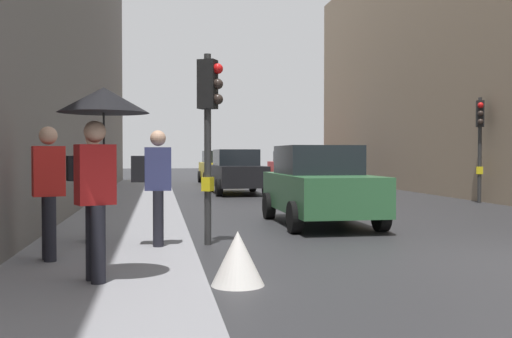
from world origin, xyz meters
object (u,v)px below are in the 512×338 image
at_px(traffic_light_near_right, 209,113).
at_px(car_red_sedan, 289,166).
at_px(car_green_estate, 319,185).
at_px(car_dark_suv, 237,172).
at_px(pedestrian_with_black_backpack, 90,179).
at_px(pedestrian_with_grey_backpack, 155,180).
at_px(traffic_light_mid_street, 480,130).
at_px(car_blue_van, 316,169).
at_px(pedestrian_in_red_jacket, 49,187).
at_px(car_yellow_taxi, 219,167).
at_px(warning_sign_triangle, 238,258).
at_px(pedestrian_with_umbrella, 101,129).

height_order(traffic_light_near_right, car_red_sedan, traffic_light_near_right).
bearing_deg(car_green_estate, car_red_sedan, 79.32).
relative_size(car_dark_suv, pedestrian_with_black_backpack, 2.41).
bearing_deg(pedestrian_with_grey_backpack, car_dark_suv, 77.70).
bearing_deg(car_dark_suv, traffic_light_mid_street, -39.10).
bearing_deg(car_blue_van, car_dark_suv, -134.09).
bearing_deg(pedestrian_in_red_jacket, car_yellow_taxi, 78.97).
height_order(car_dark_suv, car_green_estate, same).
bearing_deg(pedestrian_with_grey_backpack, car_red_sedan, 73.31).
relative_size(traffic_light_mid_street, pedestrian_with_grey_backpack, 1.91).
xyz_separation_m(car_red_sedan, pedestrian_with_grey_backpack, (-7.84, -26.16, 0.29)).
distance_m(car_green_estate, pedestrian_with_grey_backpack, 5.12).
bearing_deg(pedestrian_with_grey_backpack, car_yellow_taxi, 81.83).
distance_m(traffic_light_mid_street, pedestrian_with_black_backpack, 13.77).
relative_size(car_red_sedan, car_yellow_taxi, 0.99).
distance_m(traffic_light_mid_street, warning_sign_triangle, 14.30).
relative_size(pedestrian_with_umbrella, pedestrian_with_black_backpack, 1.21).
bearing_deg(car_yellow_taxi, traffic_light_mid_street, -64.20).
relative_size(car_green_estate, car_blue_van, 0.98).
bearing_deg(pedestrian_with_umbrella, car_green_estate, 55.85).
distance_m(traffic_light_mid_street, pedestrian_in_red_jacket, 15.07).
height_order(car_green_estate, car_red_sedan, same).
bearing_deg(pedestrian_in_red_jacket, car_green_estate, 43.34).
height_order(car_green_estate, pedestrian_in_red_jacket, pedestrian_in_red_jacket).
bearing_deg(pedestrian_in_red_jacket, car_blue_van, 65.79).
height_order(car_dark_suv, pedestrian_with_black_backpack, pedestrian_with_black_backpack).
bearing_deg(pedestrian_with_black_backpack, pedestrian_with_grey_backpack, -32.08).
distance_m(pedestrian_with_black_backpack, pedestrian_with_grey_backpack, 1.22).
distance_m(car_red_sedan, pedestrian_in_red_jacket, 28.74).
height_order(traffic_light_mid_street, pedestrian_in_red_jacket, traffic_light_mid_street).
relative_size(car_blue_van, car_red_sedan, 1.02).
height_order(traffic_light_mid_street, pedestrian_with_black_backpack, traffic_light_mid_street).
xyz_separation_m(car_yellow_taxi, pedestrian_with_umbrella, (-3.85, -25.35, 0.96)).
xyz_separation_m(car_dark_suv, pedestrian_with_umbrella, (-3.68, -16.76, 0.96)).
xyz_separation_m(car_yellow_taxi, warning_sign_triangle, (-2.30, -25.09, -0.55)).
relative_size(pedestrian_with_grey_backpack, warning_sign_triangle, 2.72).
bearing_deg(warning_sign_triangle, pedestrian_with_grey_backpack, 113.64).
height_order(car_green_estate, pedestrian_with_black_backpack, pedestrian_with_black_backpack).
height_order(car_green_estate, pedestrian_with_umbrella, pedestrian_with_umbrella).
xyz_separation_m(car_green_estate, pedestrian_in_red_jacket, (-4.97, -4.69, 0.25)).
relative_size(car_blue_van, pedestrian_in_red_jacket, 2.42).
relative_size(traffic_light_mid_street, pedestrian_in_red_jacket, 1.91).
relative_size(car_blue_van, pedestrian_with_black_backpack, 2.42).
bearing_deg(pedestrian_with_grey_backpack, pedestrian_in_red_jacket, -142.58).
bearing_deg(car_green_estate, pedestrian_with_black_backpack, -147.17).
xyz_separation_m(car_green_estate, car_blue_van, (3.99, 15.24, 0.00)).
relative_size(car_dark_suv, pedestrian_with_grey_backpack, 2.41).
distance_m(pedestrian_with_umbrella, warning_sign_triangle, 2.18).
bearing_deg(pedestrian_with_grey_backpack, pedestrian_with_black_backpack, 147.92).
relative_size(pedestrian_with_grey_backpack, pedestrian_in_red_jacket, 1.00).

